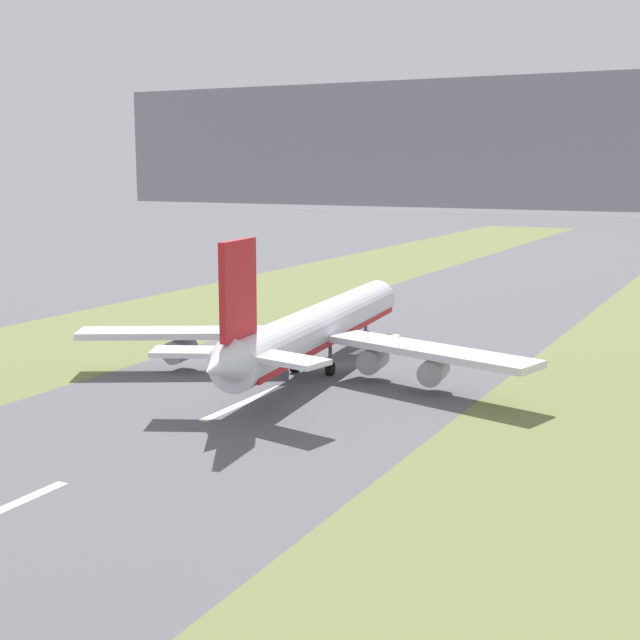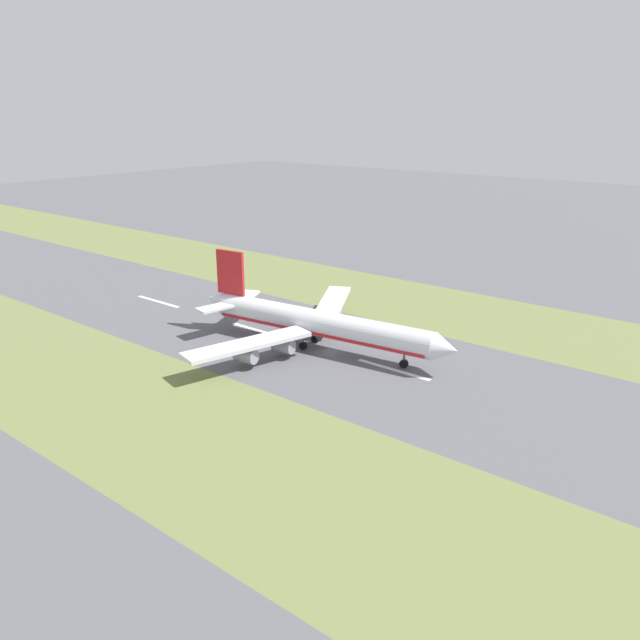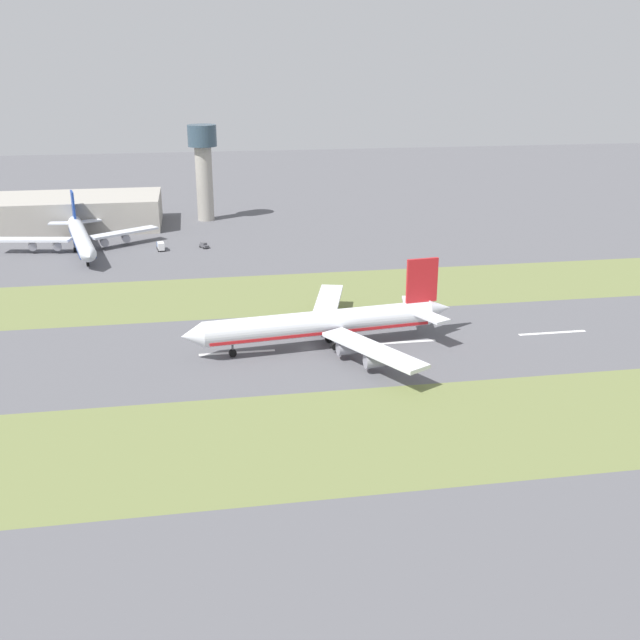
# 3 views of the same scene
# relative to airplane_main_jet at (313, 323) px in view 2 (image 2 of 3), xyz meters

# --- Properties ---
(ground_plane) EXTENTS (800.00, 800.00, 0.00)m
(ground_plane) POSITION_rel_airplane_main_jet_xyz_m (-0.27, 4.96, -6.02)
(ground_plane) COLOR #56565B
(grass_median_west) EXTENTS (40.00, 600.00, 0.01)m
(grass_median_west) POSITION_rel_airplane_main_jet_xyz_m (-45.27, 4.96, -6.02)
(grass_median_west) COLOR olive
(grass_median_west) RESTS_ON ground
(grass_median_east) EXTENTS (40.00, 600.00, 0.01)m
(grass_median_east) POSITION_rel_airplane_main_jet_xyz_m (44.73, 4.96, -6.02)
(grass_median_east) COLOR olive
(grass_median_east) RESTS_ON ground
(centreline_dash_near) EXTENTS (1.20, 18.00, 0.01)m
(centreline_dash_near) POSITION_rel_airplane_main_jet_xyz_m (-0.27, -58.11, -6.01)
(centreline_dash_near) COLOR silver
(centreline_dash_near) RESTS_ON ground
(centreline_dash_mid) EXTENTS (1.20, 18.00, 0.01)m
(centreline_dash_mid) POSITION_rel_airplane_main_jet_xyz_m (-0.27, -18.11, -6.01)
(centreline_dash_mid) COLOR silver
(centreline_dash_mid) RESTS_ON ground
(centreline_dash_far) EXTENTS (1.20, 18.00, 0.01)m
(centreline_dash_far) POSITION_rel_airplane_main_jet_xyz_m (-0.27, 21.89, -6.01)
(centreline_dash_far) COLOR silver
(centreline_dash_far) RESTS_ON ground
(airplane_main_jet) EXTENTS (63.71, 67.19, 20.20)m
(airplane_main_jet) POSITION_rel_airplane_main_jet_xyz_m (0.00, 0.00, 0.00)
(airplane_main_jet) COLOR silver
(airplane_main_jet) RESTS_ON ground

